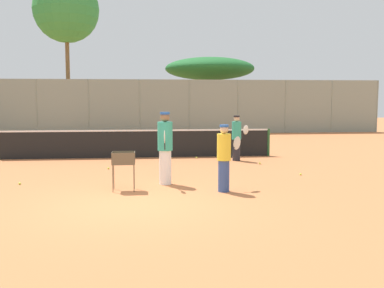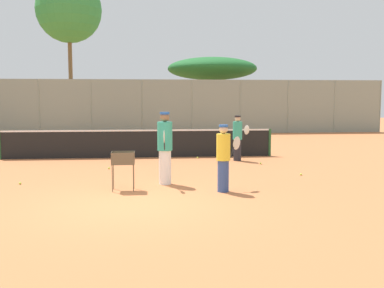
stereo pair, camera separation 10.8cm
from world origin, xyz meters
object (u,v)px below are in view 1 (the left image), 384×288
object	(u,v)px
player_white_outfit	(165,147)
tennis_net	(137,143)
player_red_cap	(237,137)
player_yellow_shirt	(224,157)
ball_cart	(124,161)

from	to	relation	value
player_white_outfit	tennis_net	bearing A→B (deg)	-167.63
player_red_cap	player_white_outfit	bearing A→B (deg)	-59.86
tennis_net	player_red_cap	world-z (taller)	player_red_cap
tennis_net	player_yellow_shirt	world-z (taller)	player_yellow_shirt
player_red_cap	player_yellow_shirt	size ratio (longest dim) A/B	1.01
tennis_net	player_white_outfit	bearing A→B (deg)	-81.59
player_white_outfit	ball_cart	distance (m)	1.29
ball_cart	player_red_cap	bearing A→B (deg)	51.94
tennis_net	player_yellow_shirt	size ratio (longest dim) A/B	6.35
player_white_outfit	player_yellow_shirt	distance (m)	1.76
player_red_cap	ball_cart	xyz separation A→B (m)	(-3.84, -4.91, -0.13)
tennis_net	player_red_cap	distance (m)	3.81
tennis_net	ball_cart	distance (m)	6.14
ball_cart	player_white_outfit	bearing A→B (deg)	33.45
tennis_net	player_white_outfit	world-z (taller)	player_white_outfit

